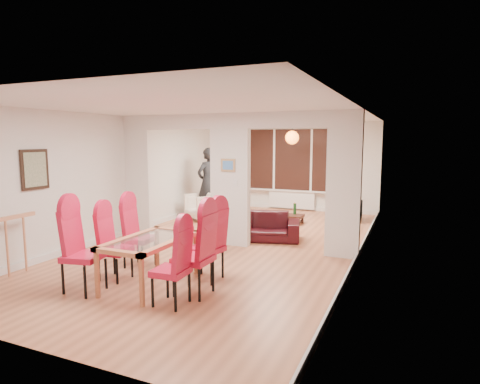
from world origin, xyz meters
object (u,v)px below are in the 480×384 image
Objects in this scene: dining_chair_lc at (139,235)px; person at (208,182)px; dining_chair_rb at (193,252)px; bottle at (295,209)px; armchair at (203,207)px; television at (356,211)px; dining_chair_lb at (115,245)px; dining_chair_rc at (206,243)px; dining_chair_ra at (171,265)px; sofa at (252,226)px; bowl at (277,213)px; dining_chair_la at (84,250)px; dining_table at (150,262)px; coffee_table at (284,219)px.

dining_chair_lc is 4.48m from person.
dining_chair_rb is 5.17m from bottle.
armchair reaches higher than television.
dining_chair_lb is 5.29m from bottle.
person is at bearing 97.37° from dining_chair_lc.
dining_chair_ra is at bearing -78.85° from dining_chair_rc.
dining_chair_lb is 0.53× the size of sofa.
television reaches higher than bowl.
person is at bearing 179.84° from bowl.
dining_chair_ra is at bearing -33.50° from armchair.
dining_chair_rc reaches higher than dining_chair_lb.
dining_chair_la reaches higher than dining_chair_lb.
dining_chair_ra is 5.95m from person.
dining_chair_lb reaches higher than dining_chair_ra.
dining_table is 0.94m from dining_chair_lc.
dining_chair_lb is at bearing -45.62° from armchair.
dining_chair_la is at bearing -130.79° from dining_chair_rc.
bottle is at bearing 114.58° from person.
bottle is (-0.04, 5.17, -0.22)m from dining_chair_rb.
dining_chair_ra reaches higher than sofa.
person reaches higher than sofa.
dining_table is 0.65m from dining_chair_lb.
dining_chair_rc is (-0.03, 0.99, 0.04)m from dining_chair_ra.
dining_chair_rb is 1.55× the size of armchair.
dining_chair_ra is 5.47m from bowl.
armchair is at bearing 117.37° from dining_chair_rb.
dining_chair_rb is (1.42, -0.69, 0.04)m from dining_chair_lc.
dining_chair_lc is 2.68m from sofa.
armchair is at bearing 94.10° from dining_chair_lb.
armchair is 3.82× the size of bowl.
sofa is (1.01, 2.47, -0.25)m from dining_chair_lc.
person is (-2.45, 5.04, 0.36)m from dining_chair_rb.
bottle is at bearing 24.76° from coffee_table.
dining_chair_lc is 1.44× the size of armchair.
dining_chair_ra is at bearing -88.07° from coffee_table.
armchair is (-0.95, 5.13, -0.25)m from dining_chair_la.
television reaches higher than coffee_table.
dining_chair_rb is (0.09, 0.41, 0.07)m from dining_chair_ra.
armchair is 2.17m from coffee_table.
television is at bearing 30.11° from bowl.
dining_chair_lc reaches higher than television.
person is (-1.69, 4.97, 0.60)m from dining_table.
dining_chair_rb is 3.20m from sofa.
dining_chair_ra is at bearing -8.42° from dining_chair_la.
television is at bearing 74.61° from dining_chair_ra.
dining_chair_rc is (-0.12, 0.57, -0.02)m from dining_chair_rb.
dining_chair_rc is 1.31× the size of television.
dining_table is 4.93× the size of bottle.
sofa is (-0.41, 3.16, -0.30)m from dining_chair_rb.
dining_chair_lb is 6.63m from television.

